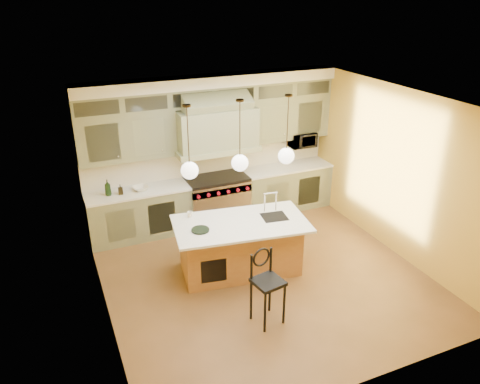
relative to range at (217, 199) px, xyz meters
name	(u,v)px	position (x,y,z in m)	size (l,w,h in m)	color
floor	(264,276)	(0.00, -2.14, -0.49)	(5.00, 5.00, 0.00)	brown
ceiling	(268,102)	(0.00, -2.14, 2.41)	(5.00, 5.00, 0.00)	white
wall_back	(210,148)	(0.00, 0.36, 0.96)	(5.00, 5.00, 0.00)	gold
wall_front	(368,285)	(0.00, -4.64, 0.96)	(5.00, 5.00, 0.00)	gold
wall_left	(97,227)	(-2.50, -2.14, 0.96)	(5.00, 5.00, 0.00)	gold
wall_right	(396,172)	(2.50, -2.14, 0.96)	(5.00, 5.00, 0.00)	gold
back_cabinetry	(214,153)	(0.00, 0.09, 0.94)	(5.00, 0.77, 2.90)	gray
range	(217,199)	(0.00, 0.00, 0.00)	(1.20, 0.74, 0.96)	silver
kitchen_island	(240,245)	(-0.28, -1.81, -0.01)	(2.28, 1.44, 1.35)	#965C35
counter_stool	(267,283)	(-0.45, -3.14, 0.15)	(0.45, 0.45, 1.12)	black
microwave	(302,140)	(1.95, 0.11, 0.96)	(0.54, 0.37, 0.30)	black
oil_bottle_a	(108,188)	(-2.07, 0.01, 0.60)	(0.11, 0.11, 0.30)	black
oil_bottle_b	(120,189)	(-1.86, -0.03, 0.55)	(0.08, 0.09, 0.18)	black
fruit_bowl	(141,188)	(-1.49, 0.01, 0.49)	(0.28, 0.28, 0.07)	white
cup	(190,214)	(-0.97, -1.34, 0.48)	(0.09, 0.09, 0.09)	white
pendant_left	(190,169)	(-1.08, -1.81, 1.46)	(0.26, 0.26, 1.11)	#2D2319
pendant_center	(240,161)	(-0.28, -1.81, 1.46)	(0.26, 0.26, 1.11)	#2D2319
pendant_right	(286,154)	(0.52, -1.81, 1.46)	(0.26, 0.26, 1.11)	#2D2319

